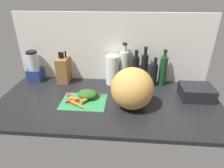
# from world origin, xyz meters

# --- Properties ---
(ground_plane) EXTENTS (1.70, 0.80, 0.03)m
(ground_plane) POSITION_xyz_m (0.00, 0.00, -0.01)
(ground_plane) COLOR black
(wall_back) EXTENTS (1.70, 0.03, 0.60)m
(wall_back) POSITION_xyz_m (0.00, 0.39, 0.30)
(wall_back) COLOR silver
(wall_back) RESTS_ON ground_plane
(cutting_board) EXTENTS (0.34, 0.25, 0.01)m
(cutting_board) POSITION_xyz_m (-0.18, -0.04, 0.00)
(cutting_board) COLOR #338C4C
(cutting_board) RESTS_ON ground_plane
(carrot_0) EXTENTS (0.11, 0.09, 0.03)m
(carrot_0) POSITION_xyz_m (-0.27, -0.01, 0.02)
(carrot_0) COLOR #B2264C
(carrot_0) RESTS_ON cutting_board
(carrot_1) EXTENTS (0.15, 0.04, 0.03)m
(carrot_1) POSITION_xyz_m (-0.09, 0.04, 0.02)
(carrot_1) COLOR #B2264C
(carrot_1) RESTS_ON cutting_board
(carrot_2) EXTENTS (0.11, 0.12, 0.03)m
(carrot_2) POSITION_xyz_m (-0.12, 0.01, 0.02)
(carrot_2) COLOR red
(carrot_2) RESTS_ON cutting_board
(carrot_3) EXTENTS (0.10, 0.11, 0.03)m
(carrot_3) POSITION_xyz_m (-0.16, -0.04, 0.03)
(carrot_3) COLOR orange
(carrot_3) RESTS_ON cutting_board
(carrot_4) EXTENTS (0.09, 0.10, 0.03)m
(carrot_4) POSITION_xyz_m (-0.23, -0.04, 0.02)
(carrot_4) COLOR red
(carrot_4) RESTS_ON cutting_board
(carrot_5) EXTENTS (0.13, 0.11, 0.03)m
(carrot_5) POSITION_xyz_m (-0.21, -0.12, 0.02)
(carrot_5) COLOR orange
(carrot_5) RESTS_ON cutting_board
(carrot_6) EXTENTS (0.15, 0.04, 0.02)m
(carrot_6) POSITION_xyz_m (-0.22, -0.03, 0.02)
(carrot_6) COLOR orange
(carrot_6) RESTS_ON cutting_board
(carrot_7) EXTENTS (0.15, 0.06, 0.02)m
(carrot_7) POSITION_xyz_m (-0.24, -0.05, 0.02)
(carrot_7) COLOR red
(carrot_7) RESTS_ON cutting_board
(carrot_greens_pile) EXTENTS (0.15, 0.12, 0.07)m
(carrot_greens_pile) POSITION_xyz_m (-0.16, 0.01, 0.04)
(carrot_greens_pile) COLOR #2D6023
(carrot_greens_pile) RESTS_ON cutting_board
(winter_squash) EXTENTS (0.30, 0.27, 0.30)m
(winter_squash) POSITION_xyz_m (0.18, -0.08, 0.15)
(winter_squash) COLOR gold
(winter_squash) RESTS_ON ground_plane
(knife_block) EXTENTS (0.10, 0.17, 0.28)m
(knife_block) POSITION_xyz_m (-0.43, 0.31, 0.11)
(knife_block) COLOR olive
(knife_block) RESTS_ON ground_plane
(blender_appliance) EXTENTS (0.12, 0.12, 0.28)m
(blender_appliance) POSITION_xyz_m (-0.71, 0.30, 0.12)
(blender_appliance) COLOR navy
(blender_appliance) RESTS_ON ground_plane
(paper_towel_roll) EXTENTS (0.12, 0.12, 0.26)m
(paper_towel_roll) POSITION_xyz_m (0.01, 0.30, 0.13)
(paper_towel_roll) COLOR white
(paper_towel_roll) RESTS_ON ground_plane
(bottle_0) EXTENTS (0.08, 0.08, 0.36)m
(bottle_0) POSITION_xyz_m (0.11, 0.32, 0.15)
(bottle_0) COLOR silver
(bottle_0) RESTS_ON ground_plane
(bottle_1) EXTENTS (0.06, 0.06, 0.31)m
(bottle_1) POSITION_xyz_m (0.21, 0.31, 0.13)
(bottle_1) COLOR black
(bottle_1) RESTS_ON ground_plane
(bottle_2) EXTENTS (0.06, 0.06, 0.34)m
(bottle_2) POSITION_xyz_m (0.28, 0.31, 0.14)
(bottle_2) COLOR black
(bottle_2) RESTS_ON ground_plane
(bottle_3) EXTENTS (0.05, 0.05, 0.26)m
(bottle_3) POSITION_xyz_m (0.37, 0.28, 0.11)
(bottle_3) COLOR black
(bottle_3) RESTS_ON ground_plane
(bottle_4) EXTENTS (0.06, 0.06, 0.32)m
(bottle_4) POSITION_xyz_m (0.45, 0.31, 0.13)
(bottle_4) COLOR #19421E
(bottle_4) RESTS_ON ground_plane
(dish_rack) EXTENTS (0.24, 0.20, 0.10)m
(dish_rack) POSITION_xyz_m (0.68, 0.09, 0.05)
(dish_rack) COLOR black
(dish_rack) RESTS_ON ground_plane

